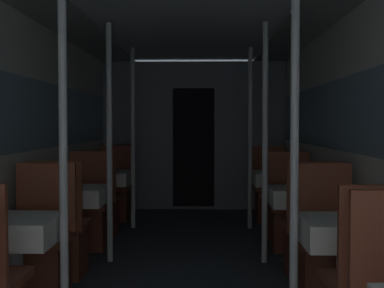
{
  "coord_description": "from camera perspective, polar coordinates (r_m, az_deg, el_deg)",
  "views": [
    {
      "loc": [
        0.17,
        -0.86,
        1.32
      ],
      "look_at": [
        0.08,
        2.7,
        1.19
      ],
      "focal_mm": 50.0,
      "sensor_mm": 36.0,
      "label": 1
    }
  ],
  "objects": [
    {
      "name": "support_pole_left_3",
      "position": [
        6.8,
        -6.34,
        0.62
      ],
      "size": [
        0.06,
        0.06,
        2.28
      ],
      "color": "silver",
      "rests_on": "ground_plane"
    },
    {
      "name": "chair_right_near_2",
      "position": [
        4.73,
        12.53,
        -10.3
      ],
      "size": [
        0.46,
        0.46,
        1.02
      ],
      "color": "brown",
      "rests_on": "ground_plane"
    },
    {
      "name": "chair_right_far_3",
      "position": [
        7.4,
        8.39,
        -5.75
      ],
      "size": [
        0.46,
        0.46,
        1.02
      ],
      "rotation": [
        0.0,
        0.0,
        3.14
      ],
      "color": "brown",
      "rests_on": "ground_plane"
    },
    {
      "name": "wall_left",
      "position": [
        4.66,
        -18.75,
        0.26
      ],
      "size": [
        0.05,
        9.82,
        2.28
      ],
      "color": "silver",
      "rests_on": "ground_plane"
    },
    {
      "name": "dining_table_right_3",
      "position": [
        6.84,
        8.96,
        -4.08
      ],
      "size": [
        0.57,
        0.57,
        0.72
      ],
      "color": "#4C4C51",
      "rests_on": "ground_plane"
    },
    {
      "name": "chair_left_near_2",
      "position": [
        4.81,
        -13.85,
        -10.11
      ],
      "size": [
        0.46,
        0.46,
        1.02
      ],
      "color": "brown",
      "rests_on": "ground_plane"
    },
    {
      "name": "ceiling_panel",
      "position": [
        4.49,
        -0.86,
        15.03
      ],
      "size": [
        2.87,
        9.82,
        0.07
      ],
      "color": "silver",
      "rests_on": "wall_left"
    },
    {
      "name": "wall_right",
      "position": [
        4.56,
        17.47,
        0.23
      ],
      "size": [
        0.05,
        9.82,
        2.28
      ],
      "color": "silver",
      "rests_on": "ground_plane"
    },
    {
      "name": "support_pole_left_2",
      "position": [
        5.16,
        -8.81,
        0.11
      ],
      "size": [
        0.06,
        0.06,
        2.28
      ],
      "color": "silver",
      "rests_on": "ground_plane"
    },
    {
      "name": "dining_table_right_1",
      "position": [
        3.6,
        16.08,
        -9.79
      ],
      "size": [
        0.57,
        0.57,
        0.72
      ],
      "color": "#4C4C51",
      "rests_on": "ground_plane"
    },
    {
      "name": "dining_table_right_2",
      "position": [
        5.21,
        11.4,
        -6.06
      ],
      "size": [
        0.57,
        0.57,
        0.72
      ],
      "color": "#4C4C51",
      "rests_on": "ground_plane"
    },
    {
      "name": "chair_left_far_3",
      "position": [
        7.45,
        -8.29,
        -5.7
      ],
      "size": [
        0.46,
        0.46,
        1.02
      ],
      "rotation": [
        0.0,
        0.0,
        3.14
      ],
      "color": "brown",
      "rests_on": "ground_plane"
    },
    {
      "name": "chair_right_near_3",
      "position": [
        6.34,
        9.6,
        -7.09
      ],
      "size": [
        0.46,
        0.46,
        1.02
      ],
      "color": "brown",
      "rests_on": "ground_plane"
    },
    {
      "name": "dining_table_left_2",
      "position": [
        5.27,
        -12.33,
        -5.96
      ],
      "size": [
        0.57,
        0.57,
        0.72
      ],
      "color": "#4C4C51",
      "rests_on": "ground_plane"
    },
    {
      "name": "support_pole_right_1",
      "position": [
        3.46,
        10.88,
        -0.9
      ],
      "size": [
        0.06,
        0.06,
        2.28
      ],
      "color": "silver",
      "rests_on": "ground_plane"
    },
    {
      "name": "chair_right_far_2",
      "position": [
        5.78,
        10.43,
        -8.01
      ],
      "size": [
        0.46,
        0.46,
        1.02
      ],
      "rotation": [
        0.0,
        0.0,
        3.14
      ],
      "color": "brown",
      "rests_on": "ground_plane"
    },
    {
      "name": "chair_right_far_1",
      "position": [
        4.18,
        14.12,
        -11.99
      ],
      "size": [
        0.46,
        0.46,
        1.02
      ],
      "rotation": [
        0.0,
        0.0,
        3.14
      ],
      "color": "brown",
      "rests_on": "ground_plane"
    },
    {
      "name": "chair_left_far_1",
      "position": [
        4.26,
        -15.95,
        -11.72
      ],
      "size": [
        0.46,
        0.46,
        1.02
      ],
      "rotation": [
        0.0,
        0.0,
        3.14
      ],
      "color": "brown",
      "rests_on": "ground_plane"
    },
    {
      "name": "dining_table_left_3",
      "position": [
        6.89,
        -9.05,
        -4.03
      ],
      "size": [
        0.57,
        0.57,
        0.72
      ],
      "color": "#4C4C51",
      "rests_on": "ground_plane"
    },
    {
      "name": "dining_table_left_1",
      "position": [
        3.7,
        -18.51,
        -9.49
      ],
      "size": [
        0.57,
        0.57,
        0.72
      ],
      "color": "#4C4C51",
      "rests_on": "ground_plane"
    },
    {
      "name": "chair_left_far_2",
      "position": [
        5.84,
        -11.04,
        -7.91
      ],
      "size": [
        0.46,
        0.46,
        1.02
      ],
      "rotation": [
        0.0,
        0.0,
        3.14
      ],
      "color": "brown",
      "rests_on": "ground_plane"
    },
    {
      "name": "support_pole_right_3",
      "position": [
        6.76,
        6.21,
        0.61
      ],
      "size": [
        0.06,
        0.06,
        2.28
      ],
      "color": "silver",
      "rests_on": "ground_plane"
    },
    {
      "name": "bulkhead_far",
      "position": [
        8.26,
        0.18,
        0.87
      ],
      "size": [
        2.81,
        0.09,
        2.28
      ],
      "color": "slate",
      "rests_on": "ground_plane"
    },
    {
      "name": "support_pole_right_2",
      "position": [
        5.11,
        7.79,
        0.1
      ],
      "size": [
        0.06,
        0.06,
        2.28
      ],
      "color": "silver",
      "rests_on": "ground_plane"
    },
    {
      "name": "support_pole_left_1",
      "position": [
        3.53,
        -13.57,
        -0.86
      ],
      "size": [
        0.06,
        0.06,
        2.28
      ],
      "color": "silver",
      "rests_on": "ground_plane"
    },
    {
      "name": "chair_left_near_3",
      "position": [
        6.4,
        -9.92,
        -7.01
      ],
      "size": [
        0.46,
        0.46,
        1.02
      ],
      "color": "brown",
      "rests_on": "ground_plane"
    }
  ]
}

